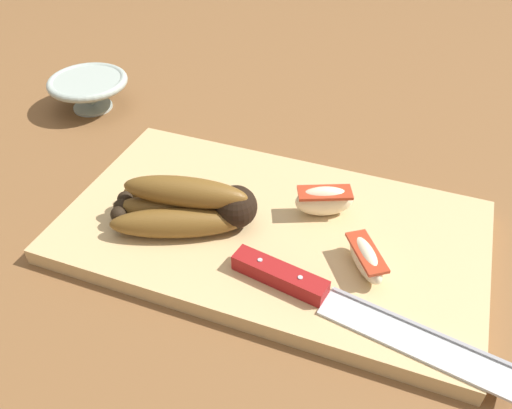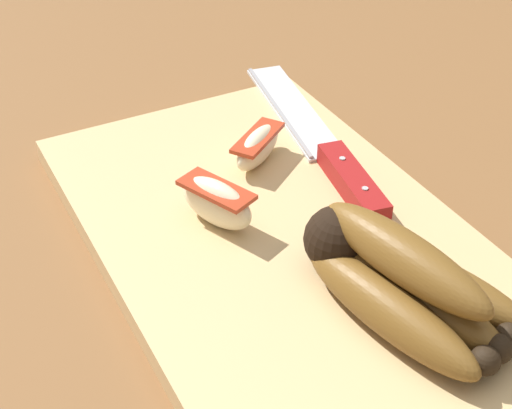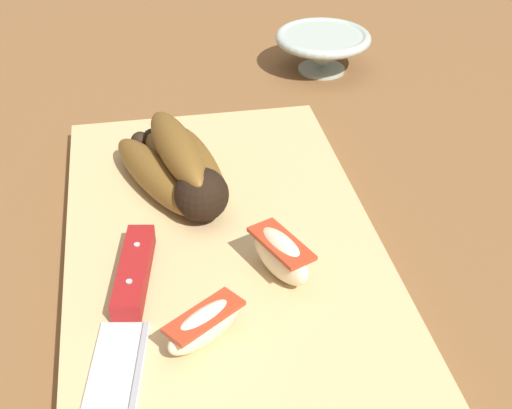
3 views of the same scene
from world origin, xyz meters
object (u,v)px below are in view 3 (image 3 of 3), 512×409
object	(u,v)px
banana_bunch	(179,168)
chefs_knife	(126,317)
apple_wedge_middle	(205,325)
ceramic_bowl	(323,49)
apple_wedge_near	(281,255)

from	to	relation	value
banana_bunch	chefs_knife	size ratio (longest dim) A/B	0.58
apple_wedge_middle	ceramic_bowl	xyz separation A→B (m)	(0.48, -0.21, -0.01)
banana_bunch	apple_wedge_near	xyz separation A→B (m)	(-0.14, -0.07, -0.00)
banana_bunch	apple_wedge_near	distance (m)	0.15
chefs_knife	apple_wedge_near	world-z (taller)	apple_wedge_near
apple_wedge_near	apple_wedge_middle	bearing A→B (deg)	132.29
chefs_knife	ceramic_bowl	xyz separation A→B (m)	(0.45, -0.27, 0.00)
chefs_knife	apple_wedge_middle	xyz separation A→B (m)	(-0.03, -0.05, 0.01)
apple_wedge_near	banana_bunch	bearing A→B (deg)	25.90
chefs_knife	apple_wedge_middle	bearing A→B (deg)	-116.95
banana_bunch	apple_wedge_near	world-z (taller)	banana_bunch
apple_wedge_middle	ceramic_bowl	distance (m)	0.52
apple_wedge_near	ceramic_bowl	bearing A→B (deg)	-19.01
apple_wedge_middle	banana_bunch	bearing A→B (deg)	-0.35
banana_bunch	ceramic_bowl	distance (m)	0.35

